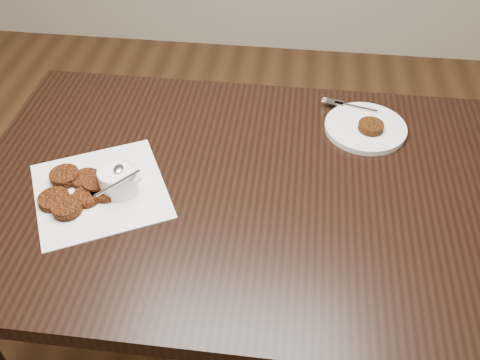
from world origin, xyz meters
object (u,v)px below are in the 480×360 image
Objects in this scene: sauce_ramekin at (116,170)px; plate_with_patty at (366,125)px; table at (250,285)px; napkin at (100,191)px.

sauce_ramekin is 0.58× the size of plate_with_patty.
plate_with_patty is (0.55, 0.29, -0.05)m from sauce_ramekin.
table is 6.29× the size of plate_with_patty.
table is at bearing 9.85° from sauce_ramekin.
sauce_ramekin reaches higher than napkin.
table is 10.87× the size of sauce_ramekin.
table is at bearing -137.48° from plate_with_patty.
plate_with_patty reaches higher than napkin.
plate_with_patty is at bearing 27.75° from sauce_ramekin.
sauce_ramekin is (-0.29, -0.05, 0.44)m from table.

